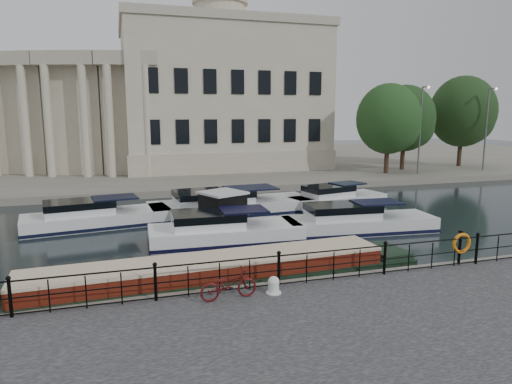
% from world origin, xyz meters
% --- Properties ---
extents(ground_plane, '(160.00, 160.00, 0.00)m').
position_xyz_m(ground_plane, '(0.00, 0.00, 0.00)').
color(ground_plane, black).
rests_on(ground_plane, ground).
extents(far_bank, '(120.00, 42.00, 0.55)m').
position_xyz_m(far_bank, '(0.00, 39.00, 0.28)').
color(far_bank, '#6B665B').
rests_on(far_bank, ground_plane).
extents(railing, '(24.14, 0.14, 1.22)m').
position_xyz_m(railing, '(0.00, -2.25, 1.20)').
color(railing, black).
rests_on(railing, near_quay).
extents(civic_building, '(53.55, 31.84, 16.85)m').
position_xyz_m(civic_building, '(-1.00, 34.71, 7.04)').
color(civic_building, '#ADA38C').
rests_on(civic_building, far_bank).
extents(lamp_posts, '(8.24, 1.55, 8.07)m').
position_xyz_m(lamp_posts, '(26.00, 20.70, 4.80)').
color(lamp_posts, '#59595B').
rests_on(lamp_posts, far_bank).
extents(bicycle, '(1.83, 0.74, 0.94)m').
position_xyz_m(bicycle, '(-1.84, -2.80, 1.02)').
color(bicycle, '#4C0D11').
rests_on(bicycle, near_quay).
extents(mooring_bollard, '(0.50, 0.50, 0.56)m').
position_xyz_m(mooring_bollard, '(-0.35, -2.76, 0.81)').
color(mooring_bollard, silver).
rests_on(mooring_bollard, near_quay).
extents(life_ring_post, '(0.81, 0.21, 1.32)m').
position_xyz_m(life_ring_post, '(7.32, -2.20, 1.37)').
color(life_ring_post, black).
rests_on(life_ring_post, near_quay).
extents(narrowboat, '(16.09, 2.88, 1.58)m').
position_xyz_m(narrowboat, '(-1.97, -0.63, 0.37)').
color(narrowboat, black).
rests_on(narrowboat, ground_plane).
extents(harbour_hut, '(3.54, 3.31, 2.17)m').
position_xyz_m(harbour_hut, '(0.32, 7.54, 0.95)').
color(harbour_hut, '#6B665B').
rests_on(harbour_hut, ground_plane).
extents(cabin_cruisers, '(22.87, 9.90, 1.99)m').
position_xyz_m(cabin_cruisers, '(1.83, 9.00, 0.37)').
color(cabin_cruisers, white).
rests_on(cabin_cruisers, ground_plane).
extents(trees, '(17.18, 9.19, 9.58)m').
position_xyz_m(trees, '(25.21, 23.72, 5.75)').
color(trees, black).
rests_on(trees, far_bank).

